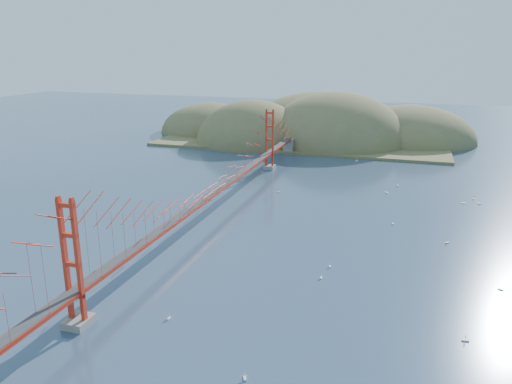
% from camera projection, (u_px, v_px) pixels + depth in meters
% --- Properties ---
extents(ground, '(320.00, 320.00, 0.00)m').
position_uv_depth(ground, '(211.00, 217.00, 70.81)').
color(ground, '#304461').
rests_on(ground, ground).
extents(bridge, '(2.20, 94.40, 12.00)m').
position_uv_depth(bridge, '(210.00, 168.00, 68.99)').
color(bridge, gray).
rests_on(bridge, ground).
extents(far_headlands, '(84.00, 58.00, 25.00)m').
position_uv_depth(far_headlands, '(317.00, 137.00, 132.84)').
color(far_headlands, '#7D6648').
rests_on(far_headlands, ground).
extents(sailboat_12, '(0.63, 0.59, 0.71)m').
position_uv_depth(sailboat_12, '(357.00, 160.00, 104.66)').
color(sailboat_12, white).
rests_on(sailboat_12, ground).
extents(sailboat_8, '(0.58, 0.48, 0.67)m').
position_uv_depth(sailboat_8, '(480.00, 203.00, 76.41)').
color(sailboat_8, white).
rests_on(sailboat_8, ground).
extents(sailboat_4, '(0.50, 0.54, 0.61)m').
position_uv_depth(sailboat_4, '(474.00, 198.00, 78.89)').
color(sailboat_4, white).
rests_on(sailboat_4, ground).
extents(sailboat_7, '(0.57, 0.57, 0.61)m').
position_uv_depth(sailboat_7, '(387.00, 193.00, 81.90)').
color(sailboat_7, white).
rests_on(sailboat_7, ground).
extents(sailboat_16, '(0.65, 0.61, 0.73)m').
position_uv_depth(sailboat_16, '(386.00, 192.00, 82.19)').
color(sailboat_16, white).
rests_on(sailboat_16, ground).
extents(sailboat_2, '(0.57, 0.55, 0.64)m').
position_uv_depth(sailboat_2, '(501.00, 289.00, 49.54)').
color(sailboat_2, white).
rests_on(sailboat_2, ground).
extents(sailboat_3, '(0.61, 0.61, 0.64)m').
position_uv_depth(sailboat_3, '(279.00, 192.00, 82.46)').
color(sailboat_3, white).
rests_on(sailboat_3, ground).
extents(sailboat_14, '(0.39, 0.48, 0.56)m').
position_uv_depth(sailboat_14, '(321.00, 277.00, 52.08)').
color(sailboat_14, white).
rests_on(sailboat_14, ground).
extents(sailboat_6, '(0.60, 0.60, 0.68)m').
position_uv_depth(sailboat_6, '(245.00, 377.00, 36.35)').
color(sailboat_6, white).
rests_on(sailboat_6, ground).
extents(sailboat_13, '(0.58, 0.51, 0.67)m').
position_uv_depth(sailboat_13, '(466.00, 339.00, 41.00)').
color(sailboat_13, white).
rests_on(sailboat_13, ground).
extents(sailboat_10, '(0.43, 0.51, 0.59)m').
position_uv_depth(sailboat_10, '(169.00, 317.00, 44.36)').
color(sailboat_10, white).
rests_on(sailboat_10, ground).
extents(sailboat_17, '(0.61, 0.61, 0.69)m').
position_uv_depth(sailboat_17, '(463.00, 202.00, 76.73)').
color(sailboat_17, white).
rests_on(sailboat_17, ground).
extents(sailboat_15, '(0.52, 0.57, 0.64)m').
position_uv_depth(sailboat_15, '(398.00, 185.00, 86.24)').
color(sailboat_15, white).
rests_on(sailboat_15, ground).
extents(sailboat_1, '(0.51, 0.51, 0.58)m').
position_uv_depth(sailboat_1, '(393.00, 223.00, 67.86)').
color(sailboat_1, white).
rests_on(sailboat_1, ground).
extents(sailboat_extra_0, '(0.60, 0.60, 0.63)m').
position_uv_depth(sailboat_extra_0, '(447.00, 242.00, 61.33)').
color(sailboat_extra_0, white).
rests_on(sailboat_extra_0, ground).
extents(sailboat_extra_1, '(0.43, 0.49, 0.56)m').
position_uv_depth(sailboat_extra_1, '(330.00, 266.00, 54.75)').
color(sailboat_extra_1, white).
rests_on(sailboat_extra_1, ground).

